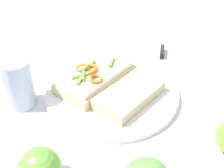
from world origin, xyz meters
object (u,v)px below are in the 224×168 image
at_px(drinking_glass, 18,84).
at_px(knife, 162,50).
at_px(plate, 112,93).
at_px(apple_5, 40,168).
at_px(sandwich, 95,77).
at_px(bread_slice_side, 129,95).

xyz_separation_m(drinking_glass, knife, (0.39, 0.13, -0.05)).
bearing_deg(plate, apple_5, -131.41).
distance_m(apple_5, drinking_glass, 0.23).
relative_size(sandwich, knife, 1.86).
height_order(drinking_glass, knife, drinking_glass).
relative_size(plate, bread_slice_side, 1.92).
height_order(apple_5, knife, apple_5).
bearing_deg(bread_slice_side, sandwich, 92.07).
xyz_separation_m(sandwich, bread_slice_side, (0.06, -0.08, -0.01)).
height_order(bread_slice_side, knife, bread_slice_side).
xyz_separation_m(apple_5, drinking_glass, (-0.03, 0.22, 0.02)).
distance_m(bread_slice_side, apple_5, 0.26).
relative_size(apple_5, drinking_glass, 0.64).
bearing_deg(drinking_glass, plate, -6.92).
xyz_separation_m(apple_5, knife, (0.37, 0.36, -0.03)).
relative_size(bread_slice_side, drinking_glass, 1.43).
relative_size(apple_5, knife, 0.63).
height_order(plate, sandwich, sandwich).
xyz_separation_m(plate, sandwich, (-0.03, 0.04, 0.03)).
bearing_deg(bread_slice_side, drinking_glass, 129.68).
relative_size(sandwich, apple_5, 2.97).
xyz_separation_m(plate, bread_slice_side, (0.03, -0.04, 0.02)).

